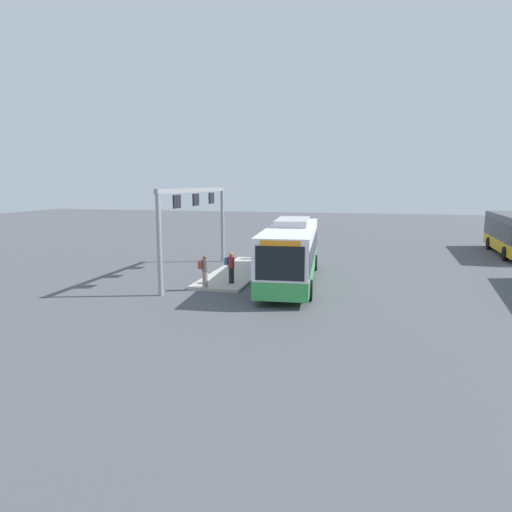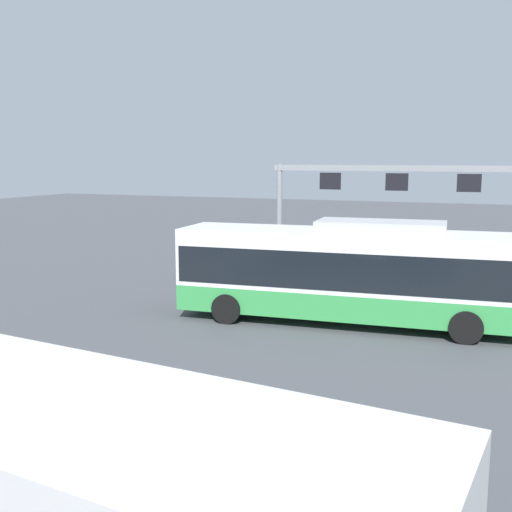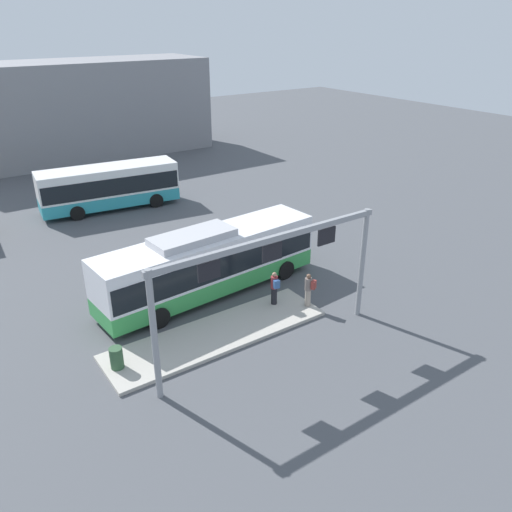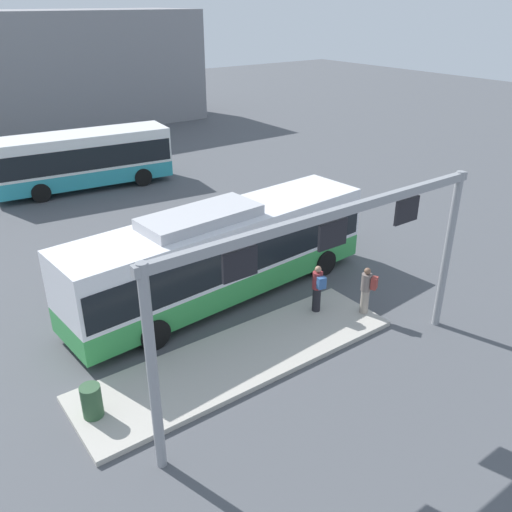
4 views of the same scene
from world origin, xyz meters
TOP-DOWN VIEW (x-y plane):
  - ground_plane at (0.00, 0.00)m, footprint 120.00×120.00m
  - platform_curb at (-1.70, -3.51)m, footprint 10.00×2.80m
  - bus_main at (-0.01, -0.00)m, footprint 11.72×3.37m
  - bus_background_right at (0.39, 14.89)m, footprint 9.79×3.59m
  - person_boarding at (3.04, -3.99)m, footprint 0.51×0.60m
  - person_waiting_near at (1.81, -2.95)m, footprint 0.41×0.57m
  - platform_sign_gantry at (-0.41, -5.70)m, footprint 10.46×0.24m
  - station_building at (3.62, 31.64)m, footprint 25.28×8.00m
  - trash_bin at (-6.16, -3.38)m, footprint 0.52×0.52m

SIDE VIEW (x-z plane):
  - ground_plane at x=0.00m, z-range 0.00..0.00m
  - platform_curb at x=-1.70m, z-range 0.00..0.16m
  - trash_bin at x=-6.16m, z-range 0.16..1.06m
  - person_boarding at x=3.04m, z-range 0.22..1.89m
  - person_waiting_near at x=1.81m, z-range 0.22..1.89m
  - bus_background_right at x=0.39m, z-range 0.23..3.33m
  - bus_main at x=-0.01m, z-range 0.08..3.54m
  - platform_sign_gantry at x=-0.41m, z-range 1.21..6.41m
  - station_building at x=3.62m, z-range 0.00..8.92m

